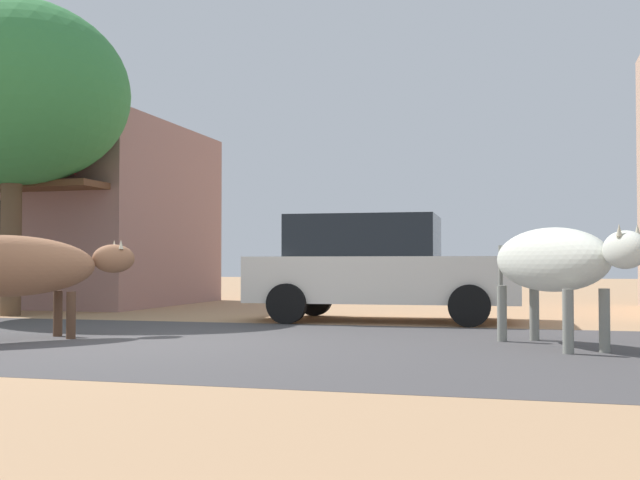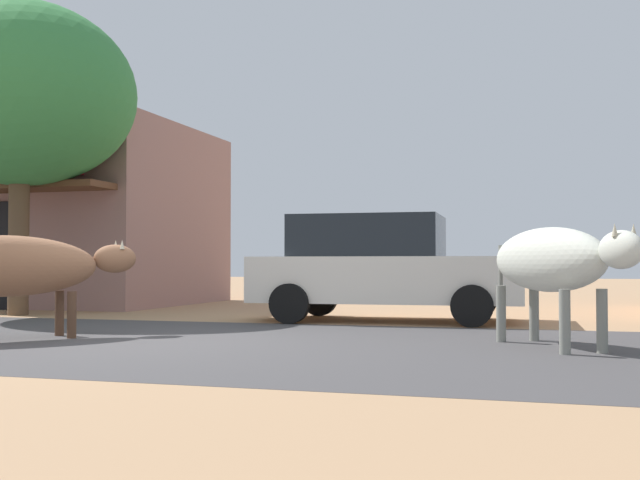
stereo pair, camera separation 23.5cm
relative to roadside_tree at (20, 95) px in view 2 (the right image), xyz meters
name	(u,v)px [view 2 (the right image)]	position (x,y,z in m)	size (l,w,h in m)	color
ground	(147,341)	(4.38, -3.41, -3.84)	(80.00, 80.00, 0.00)	tan
asphalt_road	(147,341)	(4.38, -3.41, -3.84)	(72.00, 5.77, 0.00)	#454344
storefront_left_cafe	(9,218)	(-3.16, 3.75, -1.90)	(8.96, 5.81, 3.86)	#966E67
roadside_tree	(20,95)	(0.00, 0.00, 0.00)	(3.99, 3.99, 5.45)	brown
parked_hatchback_car	(382,267)	(6.33, 0.49, -2.99)	(4.18, 2.16, 1.64)	silver
cow_near_brown	(13,267)	(2.83, -3.78, -2.98)	(1.93, 2.45, 1.23)	#8D5E41
cow_far_dark	(552,261)	(8.88, -2.86, -2.91)	(1.70, 2.37, 1.28)	silver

